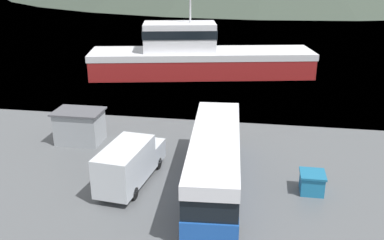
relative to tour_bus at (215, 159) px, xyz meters
name	(u,v)px	position (x,y,z in m)	size (l,w,h in m)	color
tour_bus	(215,159)	(0.00, 0.00, 0.00)	(3.35, 11.65, 3.20)	#194799
delivery_van	(130,162)	(-4.82, -0.28, -0.48)	(2.67, 6.28, 2.53)	silver
fishing_boat	(197,56)	(-4.78, 25.09, 0.36)	(25.10, 10.55, 12.17)	maroon
storage_bin	(312,182)	(5.34, 0.40, -1.22)	(1.37, 1.46, 1.16)	teal
dock_kiosk	(80,126)	(-10.07, 5.01, -0.63)	(3.33, 2.37, 2.33)	#93999E
small_boat	(230,64)	(-1.38, 29.23, -1.33)	(6.79, 6.11, 0.95)	#1E5138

